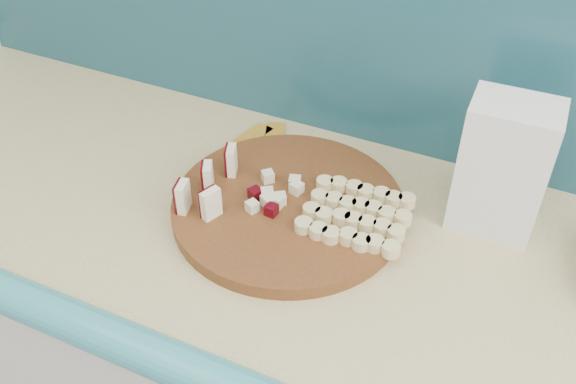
# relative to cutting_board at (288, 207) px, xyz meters

# --- Properties ---
(kitchen_counter) EXTENTS (2.20, 0.63, 0.91)m
(kitchen_counter) POSITION_rel_cutting_board_xyz_m (-0.03, -0.03, -0.47)
(kitchen_counter) COLOR silver
(kitchen_counter) RESTS_ON ground
(backsplash) EXTENTS (2.20, 0.02, 0.50)m
(backsplash) POSITION_rel_cutting_board_xyz_m (-0.03, 0.26, 0.24)
(backsplash) COLOR teal
(backsplash) RESTS_ON kitchen_counter
(cutting_board) EXTENTS (0.41, 0.41, 0.02)m
(cutting_board) POSITION_rel_cutting_board_xyz_m (0.00, 0.00, 0.00)
(cutting_board) COLOR #4F2B11
(cutting_board) RESTS_ON kitchen_counter
(apple_wedges) EXTENTS (0.07, 0.15, 0.05)m
(apple_wedges) POSITION_rel_cutting_board_xyz_m (-0.12, -0.04, 0.04)
(apple_wedges) COLOR #F8EFC6
(apple_wedges) RESTS_ON cutting_board
(apple_chunks) EXTENTS (0.05, 0.06, 0.02)m
(apple_chunks) POSITION_rel_cutting_board_xyz_m (-0.02, -0.00, 0.02)
(apple_chunks) COLOR beige
(apple_chunks) RESTS_ON cutting_board
(banana_slices) EXTENTS (0.17, 0.15, 0.02)m
(banana_slices) POSITION_rel_cutting_board_xyz_m (0.12, 0.01, 0.02)
(banana_slices) COLOR #DFCC88
(banana_slices) RESTS_ON cutting_board
(flour_bag) EXTENTS (0.13, 0.10, 0.22)m
(flour_bag) POSITION_rel_cutting_board_xyz_m (0.30, 0.12, 0.10)
(flour_bag) COLOR silver
(flour_bag) RESTS_ON kitchen_counter
(banana_peel) EXTENTS (0.23, 0.19, 0.01)m
(banana_peel) POSITION_rel_cutting_board_xyz_m (-0.10, 0.13, -0.01)
(banana_peel) COLOR gold
(banana_peel) RESTS_ON kitchen_counter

